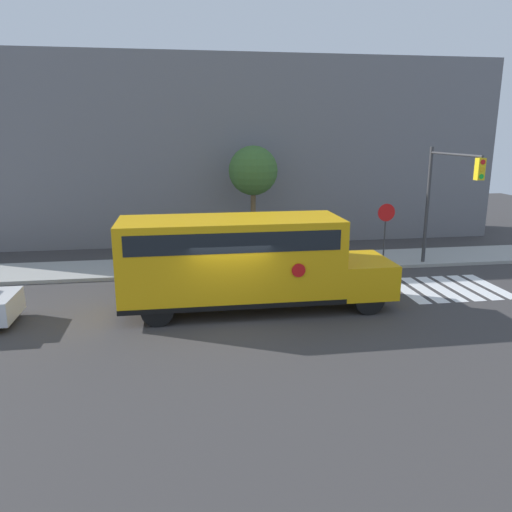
{
  "coord_description": "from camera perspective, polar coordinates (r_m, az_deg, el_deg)",
  "views": [
    {
      "loc": [
        -1.5,
        -15.11,
        5.89
      ],
      "look_at": [
        1.04,
        1.38,
        1.73
      ],
      "focal_mm": 35.0,
      "sensor_mm": 36.0,
      "label": 1
    }
  ],
  "objects": [
    {
      "name": "traffic_light",
      "position": [
        22.27,
        20.69,
        7.05
      ],
      "size": [
        0.28,
        3.89,
        5.28
      ],
      "color": "#38383A",
      "rests_on": "ground"
    },
    {
      "name": "stop_sign",
      "position": [
        23.22,
        14.59,
        3.61
      ],
      "size": [
        0.8,
        0.1,
        2.79
      ],
      "color": "#38383A",
      "rests_on": "ground"
    },
    {
      "name": "building_backdrop",
      "position": [
        28.17,
        -5.83,
        11.88
      ],
      "size": [
        32.0,
        4.0,
        9.77
      ],
      "color": "slate",
      "rests_on": "ground"
    },
    {
      "name": "ground_plane",
      "position": [
        16.29,
        -2.9,
        -7.23
      ],
      "size": [
        60.0,
        60.0,
        0.0
      ],
      "primitive_type": "plane",
      "color": "#3A3838"
    },
    {
      "name": "school_bus",
      "position": [
        16.63,
        -1.61,
        -0.29
      ],
      "size": [
        9.11,
        2.57,
        3.15
      ],
      "color": "#EAA80F",
      "rests_on": "ground"
    },
    {
      "name": "crosswalk_stripes",
      "position": [
        20.78,
        21.14,
        -3.44
      ],
      "size": [
        4.0,
        3.2,
        0.01
      ],
      "color": "white",
      "rests_on": "ground"
    },
    {
      "name": "sidewalk_strip",
      "position": [
        22.43,
        -4.63,
        -1.08
      ],
      "size": [
        44.0,
        3.0,
        0.15
      ],
      "color": "#9E9E99",
      "rests_on": "ground"
    },
    {
      "name": "tree_near_sidewalk",
      "position": [
        24.49,
        -0.33,
        9.66
      ],
      "size": [
        2.39,
        2.39,
        5.27
      ],
      "color": "brown",
      "rests_on": "ground"
    }
  ]
}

